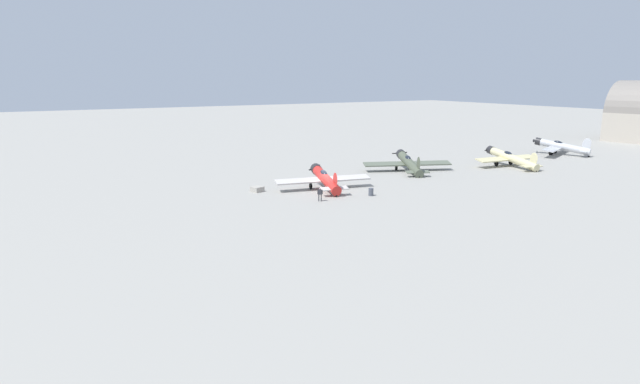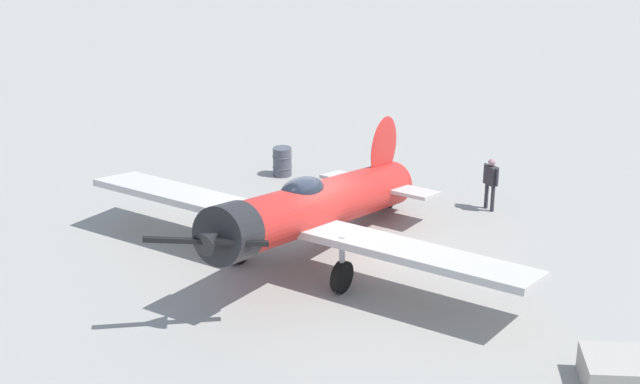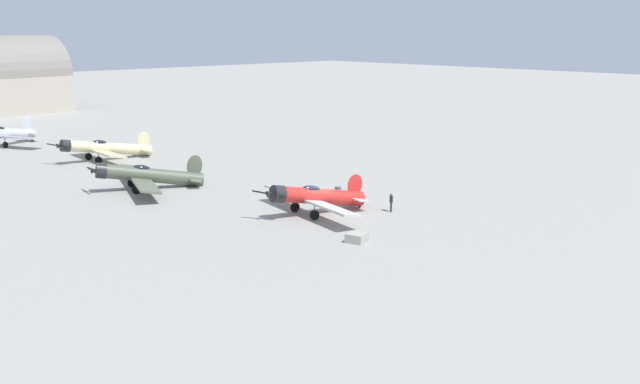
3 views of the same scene
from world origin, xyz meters
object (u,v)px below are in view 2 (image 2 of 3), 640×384
object	(u,v)px
ground_crew_mechanic	(491,179)
equipment_crate	(614,372)
fuel_drum	(282,162)
airplane_foreground	(310,210)

from	to	relation	value
ground_crew_mechanic	equipment_crate	bearing A→B (deg)	-114.21
ground_crew_mechanic	fuel_drum	world-z (taller)	ground_crew_mechanic
equipment_crate	fuel_drum	world-z (taller)	fuel_drum
airplane_foreground	fuel_drum	size ratio (longest dim) A/B	13.54
airplane_foreground	ground_crew_mechanic	bearing A→B (deg)	156.37
ground_crew_mechanic	fuel_drum	xyz separation A→B (m)	(-0.64, -6.79, -0.49)
fuel_drum	equipment_crate	bearing A→B (deg)	50.09
equipment_crate	fuel_drum	size ratio (longest dim) A/B	1.76
fuel_drum	airplane_foreground	bearing A→B (deg)	28.14
airplane_foreground	equipment_crate	distance (m)	8.62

